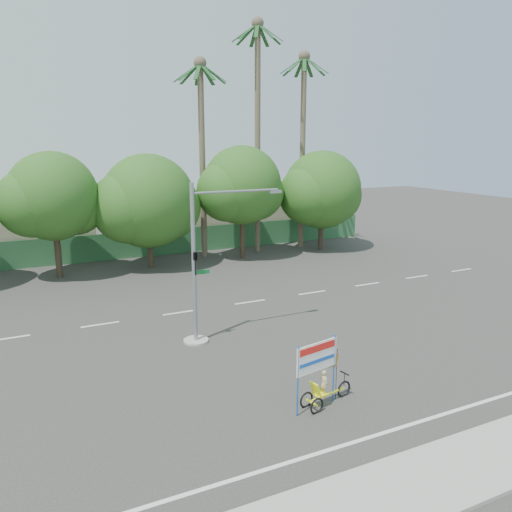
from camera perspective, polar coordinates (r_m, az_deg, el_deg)
name	(u,v)px	position (r m, az deg, el deg)	size (l,w,h in m)	color
ground	(290,367)	(20.10, 3.89, -12.54)	(120.00, 120.00, 0.00)	#33302D
sidewalk_near	(431,480)	(14.94, 19.41, -22.99)	(50.00, 2.40, 0.12)	gray
fence	(152,243)	(39.07, -11.76, 1.46)	(38.00, 0.08, 2.00)	#336B3D
building_left	(7,231)	(42.27, -26.62, 2.59)	(12.00, 8.00, 4.00)	beige
building_right	(227,218)	(45.59, -3.39, 4.37)	(14.00, 8.00, 3.60)	beige
tree_left	(52,200)	(33.98, -22.26, 5.99)	(6.66, 5.60, 8.07)	#473828
tree_center	(148,204)	(34.91, -12.29, 5.84)	(7.62, 6.40, 7.85)	#473828
tree_right	(241,188)	(37.06, -1.68, 7.74)	(6.90, 5.80, 8.36)	#473828
tree_far_right	(321,192)	(40.45, 7.49, 7.24)	(7.38, 6.20, 7.94)	#473828
palm_tall	(258,116)	(39.16, 0.18, 15.69)	(3.73, 3.79, 17.45)	#70604C
palm_mid	(303,131)	(41.03, 5.37, 14.02)	(3.73, 3.79, 15.45)	#70604C
palm_short	(202,138)	(37.39, -6.21, 13.28)	(3.73, 3.79, 14.45)	#70604C
traffic_signal	(201,277)	(21.64, -6.30, -2.44)	(4.72, 1.10, 7.00)	gray
trike_billboard	(321,379)	(17.11, 7.48, -13.76)	(2.46, 0.82, 2.45)	black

